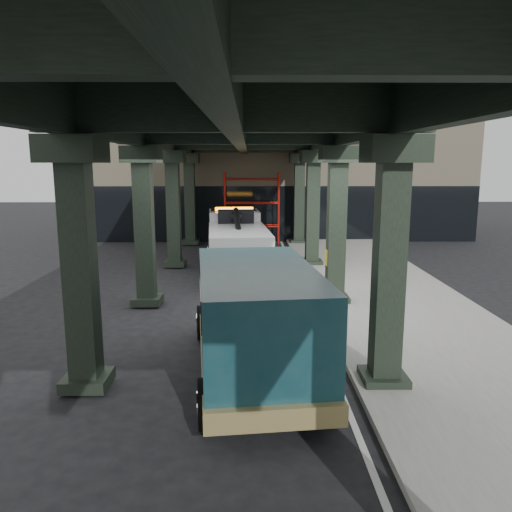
{
  "coord_description": "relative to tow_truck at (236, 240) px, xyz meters",
  "views": [
    {
      "loc": [
        -0.11,
        -13.47,
        4.5
      ],
      "look_at": [
        0.08,
        1.48,
        1.7
      ],
      "focal_mm": 35.0,
      "sensor_mm": 36.0,
      "label": 1
    }
  ],
  "objects": [
    {
      "name": "building",
      "position": [
        2.69,
        12.51,
        2.71
      ],
      "size": [
        22.0,
        10.0,
        8.0
      ],
      "primitive_type": "cube",
      "color": "#C6B793",
      "rests_on": "ground"
    },
    {
      "name": "ground",
      "position": [
        0.69,
        -7.49,
        -1.29
      ],
      "size": [
        90.0,
        90.0,
        0.0
      ],
      "primitive_type": "plane",
      "color": "black",
      "rests_on": "ground"
    },
    {
      "name": "viaduct",
      "position": [
        0.29,
        -5.49,
        4.17
      ],
      "size": [
        7.4,
        32.0,
        6.4
      ],
      "color": "black",
      "rests_on": "ground"
    },
    {
      "name": "scaffolding",
      "position": [
        0.69,
        7.15,
        0.82
      ],
      "size": [
        3.08,
        0.88,
        4.0
      ],
      "color": "red",
      "rests_on": "ground"
    },
    {
      "name": "lane_stripe",
      "position": [
        2.39,
        -5.49,
        -1.28
      ],
      "size": [
        0.12,
        38.0,
        0.01
      ],
      "primitive_type": "cube",
      "color": "silver",
      "rests_on": "ground"
    },
    {
      "name": "tow_truck",
      "position": [
        0.0,
        0.0,
        0.0
      ],
      "size": [
        2.88,
        8.2,
        2.64
      ],
      "rotation": [
        0.0,
        0.0,
        0.08
      ],
      "color": "black",
      "rests_on": "ground"
    },
    {
      "name": "towed_van",
      "position": [
        0.69,
        -11.01,
        0.04
      ],
      "size": [
        2.98,
        6.3,
        2.47
      ],
      "rotation": [
        0.0,
        0.0,
        0.11
      ],
      "color": "#133C45",
      "rests_on": "ground"
    },
    {
      "name": "sidewalk",
      "position": [
        5.19,
        -5.49,
        -1.21
      ],
      "size": [
        5.0,
        40.0,
        0.15
      ],
      "primitive_type": "cube",
      "color": "gray",
      "rests_on": "ground"
    }
  ]
}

